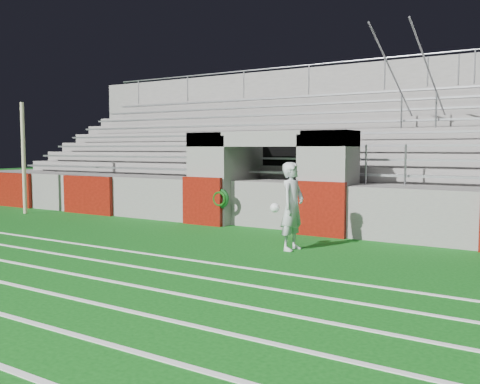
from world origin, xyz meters
The scene contains 5 objects.
ground centered at (0.00, 0.00, 0.00)m, with size 90.00×90.00×0.00m, color #0D4F11.
field_post centered at (-8.35, 1.90, 1.83)m, with size 0.13×0.13×3.65m, color #C5BC92.
stadium_structure centered at (0.00, 7.97, 1.49)m, with size 26.00×8.48×5.42m.
goalkeeper_with_ball centered at (2.03, 1.00, 0.93)m, with size 0.69×0.69×1.87m.
hose_coil centered at (-1.18, 2.93, 0.78)m, with size 0.55×0.14×0.55m.
Camera 1 is at (7.18, -9.01, 2.16)m, focal length 40.00 mm.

